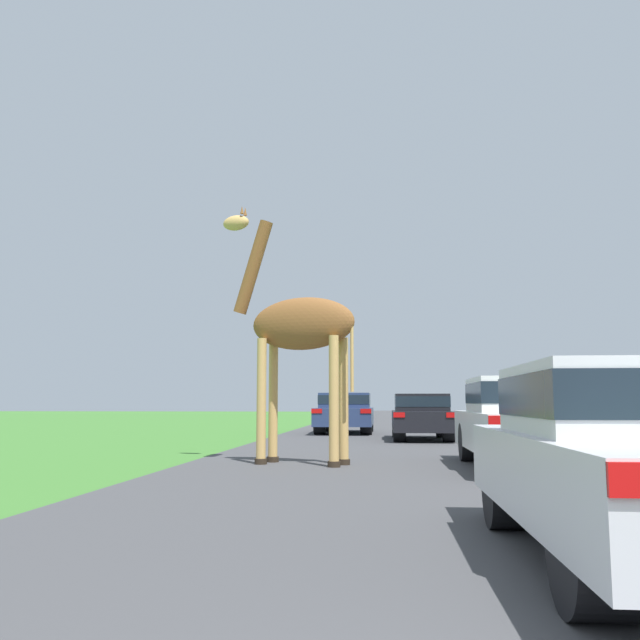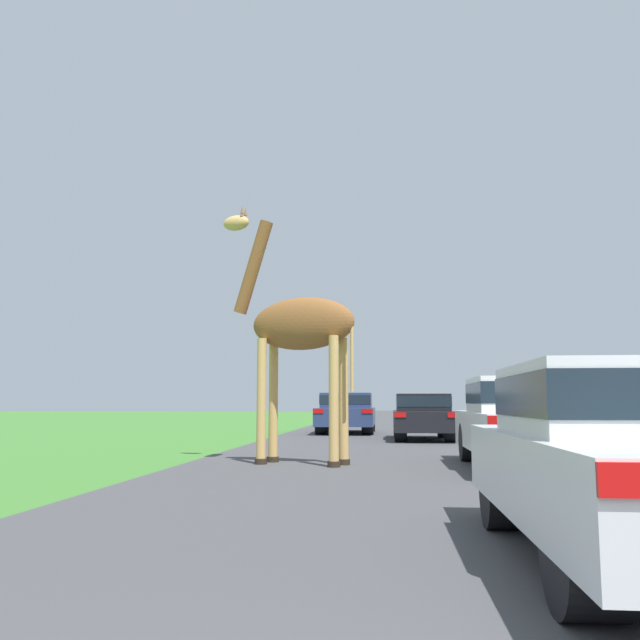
{
  "view_description": "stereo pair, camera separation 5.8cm",
  "coord_description": "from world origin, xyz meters",
  "px_view_note": "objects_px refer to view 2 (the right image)",
  "views": [
    {
      "loc": [
        -0.39,
        -0.5,
        1.12
      ],
      "look_at": [
        -1.55,
        11.79,
        2.62
      ],
      "focal_mm": 38.0,
      "sensor_mm": 36.0,
      "label": 1
    },
    {
      "loc": [
        -0.33,
        -0.5,
        1.12
      ],
      "look_at": [
        -1.55,
        11.79,
        2.62
      ],
      "focal_mm": 38.0,
      "sensor_mm": 36.0,
      "label": 2
    }
  ],
  "objects_px": {
    "car_lead_maroon": "(632,455)",
    "car_far_ahead": "(423,415)",
    "sign_post": "(610,399)",
    "car_queue_right": "(347,412)",
    "car_queue_left": "(524,420)",
    "giraffe_near_road": "(297,332)"
  },
  "relations": [
    {
      "from": "giraffe_near_road",
      "to": "car_far_ahead",
      "type": "distance_m",
      "value": 8.95
    },
    {
      "from": "car_lead_maroon",
      "to": "sign_post",
      "type": "xyz_separation_m",
      "value": [
        3.33,
        11.05,
        0.44
      ]
    },
    {
      "from": "giraffe_near_road",
      "to": "sign_post",
      "type": "bearing_deg",
      "value": -43.37
    },
    {
      "from": "giraffe_near_road",
      "to": "car_queue_left",
      "type": "bearing_deg",
      "value": -78.24
    },
    {
      "from": "car_lead_maroon",
      "to": "sign_post",
      "type": "relative_size",
      "value": 2.47
    },
    {
      "from": "giraffe_near_road",
      "to": "car_queue_left",
      "type": "xyz_separation_m",
      "value": [
        3.96,
        -0.39,
        -1.59
      ]
    },
    {
      "from": "car_lead_maroon",
      "to": "car_queue_right",
      "type": "distance_m",
      "value": 20.13
    },
    {
      "from": "sign_post",
      "to": "car_queue_right",
      "type": "bearing_deg",
      "value": 126.48
    },
    {
      "from": "car_queue_right",
      "to": "sign_post",
      "type": "height_order",
      "value": "sign_post"
    },
    {
      "from": "car_queue_left",
      "to": "car_queue_right",
      "type": "bearing_deg",
      "value": 106.33
    },
    {
      "from": "car_lead_maroon",
      "to": "car_far_ahead",
      "type": "distance_m",
      "value": 15.69
    },
    {
      "from": "car_far_ahead",
      "to": "car_lead_maroon",
      "type": "bearing_deg",
      "value": -87.62
    },
    {
      "from": "giraffe_near_road",
      "to": "car_queue_left",
      "type": "distance_m",
      "value": 4.28
    },
    {
      "from": "car_far_ahead",
      "to": "giraffe_near_road",
      "type": "bearing_deg",
      "value": -107.89
    },
    {
      "from": "car_lead_maroon",
      "to": "car_queue_left",
      "type": "distance_m",
      "value": 6.94
    },
    {
      "from": "giraffe_near_road",
      "to": "sign_post",
      "type": "distance_m",
      "value": 7.76
    },
    {
      "from": "car_lead_maroon",
      "to": "car_queue_left",
      "type": "relative_size",
      "value": 0.92
    },
    {
      "from": "car_queue_left",
      "to": "car_far_ahead",
      "type": "xyz_separation_m",
      "value": [
        -1.26,
        8.76,
        -0.09
      ]
    },
    {
      "from": "car_queue_right",
      "to": "car_queue_left",
      "type": "bearing_deg",
      "value": -73.67
    },
    {
      "from": "car_far_ahead",
      "to": "sign_post",
      "type": "xyz_separation_m",
      "value": [
        3.99,
        -4.62,
        0.46
      ]
    },
    {
      "from": "car_lead_maroon",
      "to": "car_far_ahead",
      "type": "xyz_separation_m",
      "value": [
        -0.65,
        15.67,
        -0.02
      ]
    },
    {
      "from": "car_lead_maroon",
      "to": "car_queue_left",
      "type": "height_order",
      "value": "car_queue_left"
    }
  ]
}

